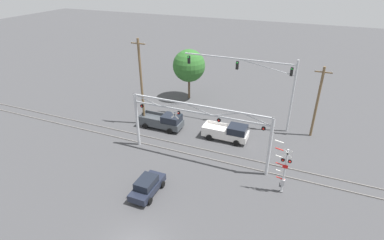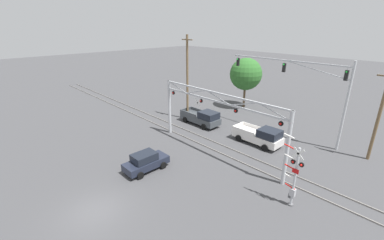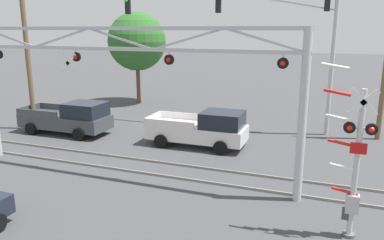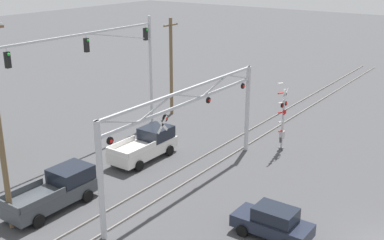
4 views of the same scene
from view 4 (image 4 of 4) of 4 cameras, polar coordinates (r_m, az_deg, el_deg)
rail_track_near at (r=29.36m, az=-0.90°, el=-7.53°), size 80.00×0.08×0.10m
rail_track_far at (r=30.15m, az=-3.11°, el=-6.82°), size 80.00×0.08×0.10m
crossing_gantry at (r=27.67m, az=-0.48°, el=-0.31°), size 14.31×0.31×6.07m
crossing_signal_mast at (r=34.43m, az=10.68°, el=-0.11°), size 1.60×0.35×5.09m
traffic_signal_span at (r=36.34m, az=-8.38°, el=7.58°), size 13.37×0.39×8.75m
pickup_truck_lead at (r=32.89m, az=-5.43°, el=-2.96°), size 5.12×2.23×1.92m
pickup_truck_following at (r=27.61m, az=-15.81°, el=-8.04°), size 5.34×2.23×1.92m
sedan_waiting at (r=24.28m, az=9.57°, el=-11.85°), size 1.91×3.87×1.59m
utility_pole_right at (r=41.16m, az=-2.49°, el=6.45°), size 1.80×0.28×8.33m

